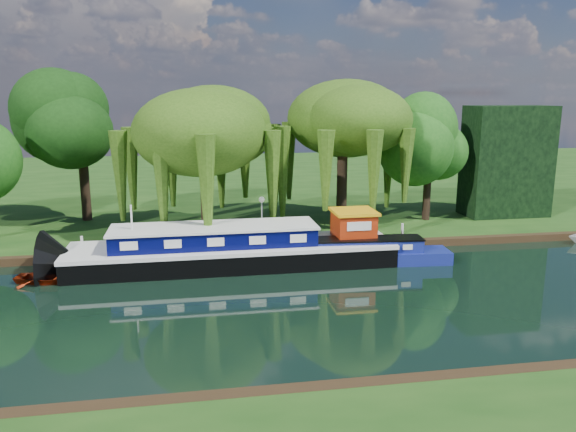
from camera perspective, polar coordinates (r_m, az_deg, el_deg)
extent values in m
plane|color=black|center=(25.73, -0.88, -8.89)|extent=(120.00, 120.00, 0.00)
cube|color=#163E10|center=(58.53, -5.93, 3.37)|extent=(120.00, 52.00, 0.45)
cube|color=black|center=(31.20, -5.61, -4.24)|extent=(17.68, 4.05, 1.18)
cube|color=silver|center=(31.01, -5.64, -3.02)|extent=(17.78, 4.13, 0.22)
cube|color=#04073C|center=(30.81, -7.48, -2.05)|extent=(10.96, 2.91, 0.93)
cube|color=silver|center=(30.68, -7.51, -1.10)|extent=(11.16, 3.10, 0.12)
cube|color=#9F270B|center=(32.01, 6.67, -0.98)|extent=(2.17, 2.17, 1.47)
cube|color=#E7A310|center=(31.84, 6.71, 0.45)|extent=(2.42, 2.42, 0.16)
cylinder|color=silver|center=(30.77, -15.57, -1.06)|extent=(0.10, 0.10, 2.35)
cube|color=navy|center=(31.61, 6.71, -4.32)|extent=(10.89, 2.59, 0.81)
cube|color=navy|center=(31.40, 6.74, -3.02)|extent=(7.63, 1.90, 0.67)
cube|color=black|center=(31.30, 6.76, -2.34)|extent=(7.73, 2.00, 0.09)
cube|color=silver|center=(30.27, 1.76, -3.46)|extent=(0.54, 0.08, 0.29)
cube|color=silver|center=(30.56, 5.28, -3.35)|extent=(0.54, 0.08, 0.29)
cube|color=silver|center=(30.95, 8.72, -3.24)|extent=(0.54, 0.08, 0.29)
cube|color=silver|center=(31.46, 12.07, -3.12)|extent=(0.54, 0.08, 0.29)
imported|color=#9F270B|center=(31.03, -23.20, -6.16)|extent=(3.48, 2.74, 0.65)
cylinder|color=black|center=(35.99, -8.33, 2.28)|extent=(0.69, 0.69, 5.29)
ellipsoid|color=#2B4F10|center=(35.53, -8.53, 8.36)|extent=(7.39, 7.39, 4.78)
cylinder|color=black|center=(38.37, 5.49, 3.03)|extent=(0.76, 0.76, 5.36)
ellipsoid|color=#2B4F10|center=(37.94, 5.61, 8.80)|extent=(7.32, 7.32, 4.73)
cylinder|color=black|center=(42.04, -20.05, 4.51)|extent=(0.74, 0.74, 7.34)
ellipsoid|color=black|center=(41.77, -20.36, 8.59)|extent=(5.87, 5.87, 5.87)
cylinder|color=black|center=(40.99, 14.00, 3.68)|extent=(0.57, 0.57, 5.87)
ellipsoid|color=#1A4F13|center=(40.71, 14.18, 7.02)|extent=(4.70, 4.70, 4.70)
cube|color=black|center=(44.22, 21.33, 5.21)|extent=(6.00, 3.00, 8.00)
cylinder|color=silver|center=(35.32, -2.66, -0.36)|extent=(0.10, 0.10, 2.20)
sphere|color=white|center=(35.06, -2.69, 1.68)|extent=(0.36, 0.36, 0.36)
cylinder|color=silver|center=(33.79, -20.19, -2.76)|extent=(0.16, 0.16, 1.00)
cylinder|color=silver|center=(33.18, -9.95, -2.44)|extent=(0.16, 0.16, 1.00)
cylinder|color=silver|center=(33.83, 1.99, -1.97)|extent=(0.16, 0.16, 1.00)
cylinder|color=silver|center=(35.49, 11.53, -1.53)|extent=(0.16, 0.16, 1.00)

